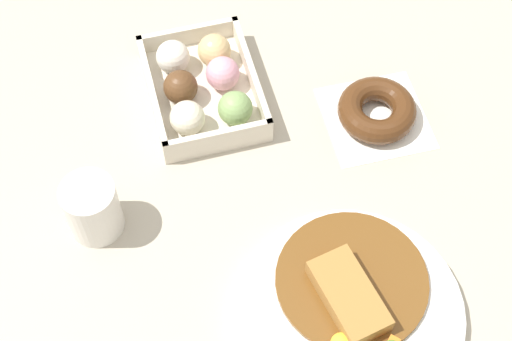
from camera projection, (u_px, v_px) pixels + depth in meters
The scene contains 5 objects.
ground_plane at pixel (281, 201), 0.99m from camera, with size 1.60×1.60×0.00m, color #B2A893.
curry_plate at pixel (350, 309), 0.90m from camera, with size 0.26×0.26×0.07m.
donut_box at pixel (203, 86), 1.06m from camera, with size 0.19×0.15×0.06m.
chocolate_ring_donut at pixel (377, 111), 1.05m from camera, with size 0.14×0.14×0.04m.
coffee_mug at pixel (92, 208), 0.94m from camera, with size 0.07×0.07×0.08m, color silver.
Camera 1 is at (-0.47, 0.16, 0.86)m, focal length 54.92 mm.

